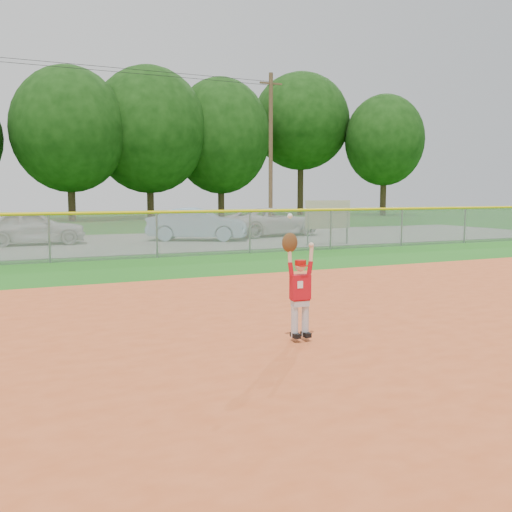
{
  "coord_description": "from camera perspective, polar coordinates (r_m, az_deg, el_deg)",
  "views": [
    {
      "loc": [
        -4.78,
        -8.31,
        2.13
      ],
      "look_at": [
        -0.93,
        0.13,
        1.1
      ],
      "focal_mm": 40.0,
      "sensor_mm": 36.0,
      "label": 1
    }
  ],
  "objects": [
    {
      "name": "ballplayer",
      "position": [
        8.03,
        4.29,
        -2.98
      ],
      "size": [
        0.49,
        0.22,
        1.75
      ],
      "color": "silver",
      "rests_on": "ground"
    },
    {
      "name": "car_blue",
      "position": [
        25.35,
        -5.89,
        3.18
      ],
      "size": [
        4.56,
        3.33,
        1.43
      ],
      "primitive_type": "imported",
      "rotation": [
        0.0,
        0.0,
        1.1
      ],
      "color": "#8EB4D4",
      "rests_on": "parking_strip"
    },
    {
      "name": "tree_line",
      "position": [
        46.88,
        -17.78,
        12.66
      ],
      "size": [
        62.37,
        13.0,
        14.43
      ],
      "color": "#422D1C",
      "rests_on": "ground"
    },
    {
      "name": "car_white_a",
      "position": [
        24.86,
        -21.55,
        2.71
      ],
      "size": [
        4.21,
        1.7,
        1.43
      ],
      "primitive_type": "imported",
      "rotation": [
        0.0,
        0.0,
        1.57
      ],
      "color": "silver",
      "rests_on": "parking_strip"
    },
    {
      "name": "parking_strip",
      "position": [
        24.87,
        -13.36,
        1.29
      ],
      "size": [
        44.0,
        10.0,
        0.03
      ],
      "primitive_type": "cube",
      "color": "gray",
      "rests_on": "ground"
    },
    {
      "name": "sponsor_sign",
      "position": [
        23.29,
        7.2,
        4.02
      ],
      "size": [
        2.06,
        0.11,
        1.83
      ],
      "color": "gray",
      "rests_on": "ground"
    },
    {
      "name": "car_white_b",
      "position": [
        28.0,
        1.63,
        3.44
      ],
      "size": [
        5.22,
        3.04,
        1.36
      ],
      "primitive_type": "imported",
      "rotation": [
        0.0,
        0.0,
        1.74
      ],
      "color": "silver",
      "rests_on": "parking_strip"
    },
    {
      "name": "clay_infield",
      "position": [
        7.45,
        17.02,
        -10.4
      ],
      "size": [
        24.0,
        16.0,
        0.04
      ],
      "primitive_type": "cube",
      "color": "#CC5225",
      "rests_on": "ground"
    },
    {
      "name": "outfield_fence",
      "position": [
        18.96,
        -9.89,
        2.47
      ],
      "size": [
        40.06,
        0.1,
        1.55
      ],
      "color": "gray",
      "rests_on": "ground"
    },
    {
      "name": "power_lines",
      "position": [
        30.96,
        -13.95,
        10.88
      ],
      "size": [
        19.4,
        0.24,
        9.0
      ],
      "color": "#4C3823",
      "rests_on": "ground"
    },
    {
      "name": "ground",
      "position": [
        9.82,
        5.28,
        -6.22
      ],
      "size": [
        120.0,
        120.0,
        0.0
      ],
      "primitive_type": "plane",
      "color": "#1C6016",
      "rests_on": "ground"
    }
  ]
}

